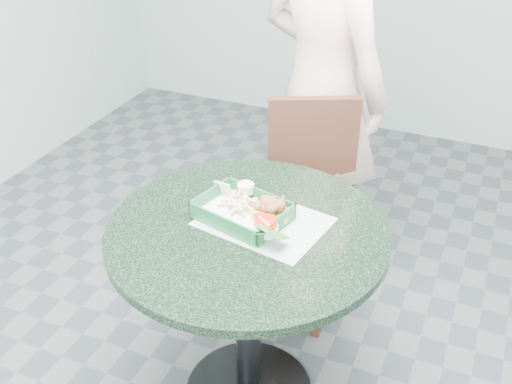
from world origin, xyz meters
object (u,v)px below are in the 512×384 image
at_px(cafe_table, 248,275).
at_px(crab_sandwich, 271,209).
at_px(sauce_ramekin, 238,193).
at_px(dining_chair, 304,194).
at_px(diner_person, 324,52).
at_px(food_basket, 242,219).

height_order(cafe_table, crab_sandwich, crab_sandwich).
distance_m(cafe_table, sauce_ramekin, 0.28).
relative_size(cafe_table, crab_sandwich, 7.49).
xyz_separation_m(dining_chair, crab_sandwich, (0.06, -0.54, 0.27)).
height_order(dining_chair, crab_sandwich, dining_chair).
relative_size(diner_person, sauce_ramekin, 36.19).
bearing_deg(food_basket, crab_sandwich, 29.05).
distance_m(diner_person, crab_sandwich, 0.88).
xyz_separation_m(diner_person, sauce_ramekin, (-0.04, -0.79, -0.25)).
bearing_deg(food_basket, diner_person, 91.32).
xyz_separation_m(diner_person, crab_sandwich, (0.10, -0.83, -0.25)).
relative_size(diner_person, food_basket, 7.48).
xyz_separation_m(dining_chair, food_basket, (-0.02, -0.58, 0.24)).
distance_m(cafe_table, food_basket, 0.20).
height_order(crab_sandwich, sauce_ramekin, crab_sandwich).
bearing_deg(cafe_table, food_basket, 129.92).
distance_m(cafe_table, dining_chair, 0.63).
bearing_deg(dining_chair, sauce_ramekin, -123.39).
bearing_deg(crab_sandwich, food_basket, -150.95).
distance_m(cafe_table, crab_sandwich, 0.24).
xyz_separation_m(cafe_table, food_basket, (-0.04, 0.04, 0.19)).
height_order(diner_person, sauce_ramekin, diner_person).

